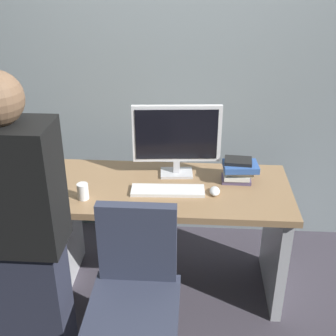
% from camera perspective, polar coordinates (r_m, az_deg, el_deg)
% --- Properties ---
extents(ground_plane, '(9.00, 9.00, 0.00)m').
position_cam_1_polar(ground_plane, '(3.09, 0.06, -14.71)').
color(ground_plane, '#3D3842').
extents(wall_back, '(6.40, 0.10, 3.00)m').
position_cam_1_polar(wall_back, '(3.10, 1.00, 16.60)').
color(wall_back, gray).
rests_on(wall_back, ground).
extents(desk, '(1.47, 0.67, 0.75)m').
position_cam_1_polar(desk, '(2.77, 0.07, -6.60)').
color(desk, '#93704C').
rests_on(desk, ground).
extents(office_chair, '(0.52, 0.52, 0.94)m').
position_cam_1_polar(office_chair, '(2.33, -4.21, -17.34)').
color(office_chair, black).
rests_on(office_chair, ground).
extents(person_at_desk, '(0.40, 0.24, 1.64)m').
position_cam_1_polar(person_at_desk, '(2.12, -18.33, -9.53)').
color(person_at_desk, '#262838').
rests_on(person_at_desk, ground).
extents(monitor, '(0.54, 0.16, 0.46)m').
position_cam_1_polar(monitor, '(2.68, 1.15, 4.05)').
color(monitor, silver).
rests_on(monitor, desk).
extents(keyboard, '(0.44, 0.15, 0.02)m').
position_cam_1_polar(keyboard, '(2.59, 0.06, -2.93)').
color(keyboard, white).
rests_on(keyboard, desk).
extents(mouse, '(0.06, 0.10, 0.03)m').
position_cam_1_polar(mouse, '(2.58, 6.06, -2.98)').
color(mouse, white).
rests_on(mouse, desk).
extents(cup_near_keyboard, '(0.06, 0.06, 0.09)m').
position_cam_1_polar(cup_near_keyboard, '(2.55, -10.95, -2.99)').
color(cup_near_keyboard, silver).
rests_on(cup_near_keyboard, desk).
extents(book_stack, '(0.22, 0.17, 0.14)m').
position_cam_1_polar(book_stack, '(2.71, 9.12, -0.27)').
color(book_stack, '#594C72').
rests_on(book_stack, desk).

